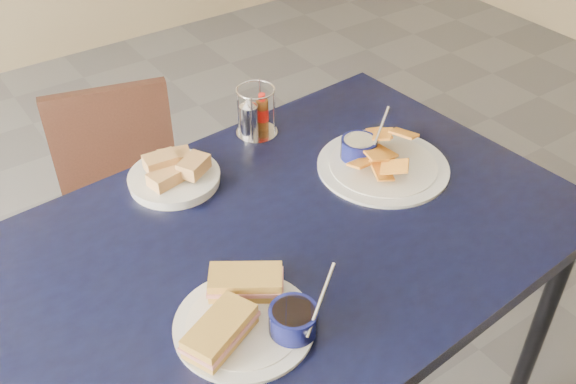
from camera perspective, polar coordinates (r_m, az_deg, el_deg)
dining_table at (r=1.44m, az=-0.07°, el=-5.37°), size 1.33×0.94×0.75m
chair_far at (r=2.04m, az=-14.82°, el=-0.50°), size 0.44×0.44×0.77m
sandwich_plate at (r=1.20m, az=-3.51°, el=-10.79°), size 0.30×0.27×0.12m
plantain_plate at (r=1.59m, az=7.85°, el=2.87°), size 0.32×0.32×0.12m
bread_basket at (r=1.54m, az=-10.08°, el=1.54°), size 0.21×0.21×0.07m
condiment_caddy at (r=1.68m, az=-3.00°, el=6.80°), size 0.11×0.11×0.14m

